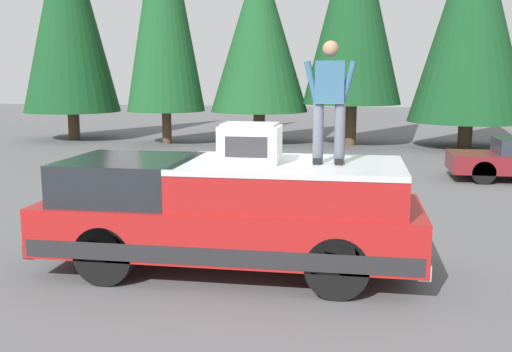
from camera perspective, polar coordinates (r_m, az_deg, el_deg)
ground_plane at (r=9.25m, az=1.05°, el=-8.38°), size 90.00×90.00×0.00m
pickup_truck at (r=8.69m, az=-2.46°, el=-3.60°), size 2.01×5.54×1.65m
compressor_unit at (r=8.34m, az=-0.57°, el=3.19°), size 0.65×0.84×0.56m
person_on_truck_bed at (r=8.27m, az=7.12°, el=7.40°), size 0.29×0.72×1.69m
conifer_left at (r=24.81m, az=20.16°, el=14.36°), size 4.57×4.57×9.19m
conifer_center_left at (r=24.65m, az=9.43°, el=16.15°), size 3.96×3.96×9.66m
conifer_center_right at (r=25.00m, az=0.32°, el=13.75°), size 4.07×4.07×7.89m
conifer_far_right at (r=27.76m, az=-17.73°, el=15.10°), size 4.17×4.17×10.10m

